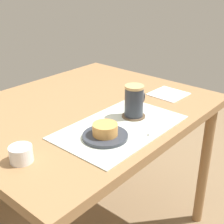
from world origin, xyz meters
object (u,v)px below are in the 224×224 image
(pastry_plate, at_px, (105,136))
(coffee_mug, at_px, (134,101))
(sugar_bowl, at_px, (21,154))
(dining_table, at_px, (84,124))
(pastry, at_px, (105,129))

(pastry_plate, height_order, coffee_mug, coffee_mug)
(coffee_mug, height_order, sugar_bowl, coffee_mug)
(coffee_mug, xyz_separation_m, sugar_bowl, (-0.46, 0.07, -0.05))
(dining_table, relative_size, pastry, 12.29)
(sugar_bowl, bearing_deg, coffee_mug, -8.54)
(pastry, relative_size, sugar_bowl, 1.22)
(dining_table, height_order, pastry_plate, pastry_plate)
(pastry_plate, bearing_deg, coffee_mug, 8.01)
(dining_table, distance_m, coffee_mug, 0.28)
(dining_table, bearing_deg, pastry_plate, -119.88)
(pastry, xyz_separation_m, sugar_bowl, (-0.27, 0.10, -0.01))
(dining_table, distance_m, pastry_plate, 0.31)
(dining_table, xyz_separation_m, pastry, (-0.15, -0.26, 0.12))
(pastry, xyz_separation_m, coffee_mug, (0.20, 0.03, 0.03))
(pastry_plate, relative_size, coffee_mug, 1.27)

